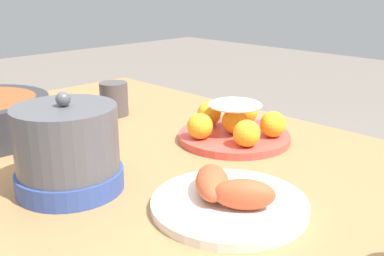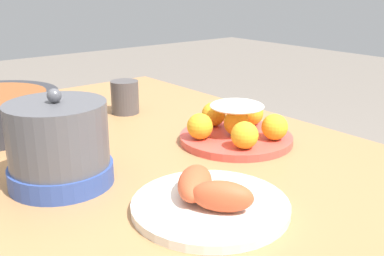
% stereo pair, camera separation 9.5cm
% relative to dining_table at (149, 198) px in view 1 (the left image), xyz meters
% --- Properties ---
extents(dining_table, '(1.29, 0.84, 0.75)m').
position_rel_dining_table_xyz_m(dining_table, '(0.00, 0.00, 0.00)').
color(dining_table, '#A87547').
rests_on(dining_table, ground_plane).
extents(cake_plate, '(0.25, 0.25, 0.09)m').
position_rel_dining_table_xyz_m(cake_plate, '(-0.08, -0.18, 0.14)').
color(cake_plate, '#E04C42').
rests_on(cake_plate, dining_table).
extents(sauce_bowl, '(0.10, 0.10, 0.03)m').
position_rel_dining_table_xyz_m(sauce_bowl, '(0.50, 0.06, 0.12)').
color(sauce_bowl, beige).
rests_on(sauce_bowl, dining_table).
extents(seafood_platter, '(0.24, 0.24, 0.06)m').
position_rel_dining_table_xyz_m(seafood_platter, '(-0.28, 0.07, 0.12)').
color(seafood_platter, silver).
rests_on(seafood_platter, dining_table).
extents(cup_near, '(0.07, 0.07, 0.09)m').
position_rel_dining_table_xyz_m(cup_near, '(0.27, -0.11, 0.15)').
color(cup_near, '#4C4747').
rests_on(cup_near, dining_table).
extents(warming_pot, '(0.18, 0.18, 0.17)m').
position_rel_dining_table_xyz_m(warming_pot, '(-0.04, 0.20, 0.18)').
color(warming_pot, '#334C99').
rests_on(warming_pot, dining_table).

